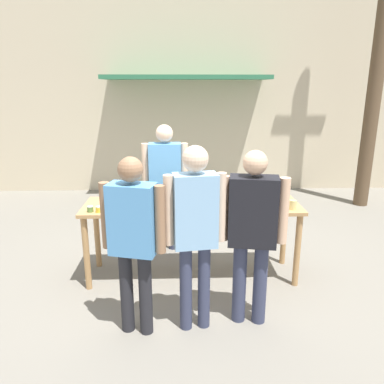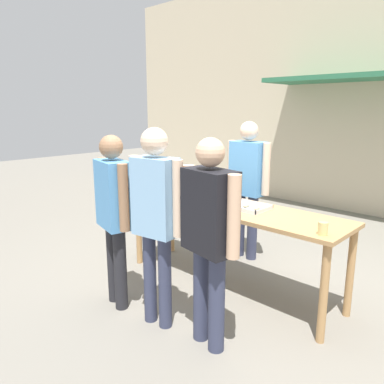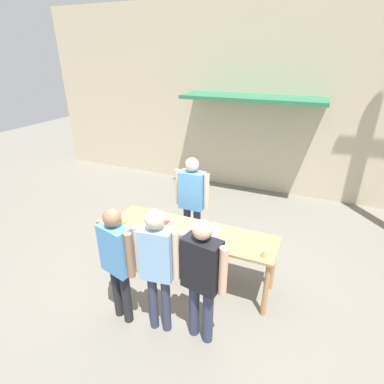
{
  "view_description": "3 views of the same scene",
  "coord_description": "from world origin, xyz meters",
  "views": [
    {
      "loc": [
        -0.14,
        -4.15,
        2.25
      ],
      "look_at": [
        0.0,
        0.0,
        1.06
      ],
      "focal_mm": 35.0,
      "sensor_mm": 36.0,
      "label": 1
    },
    {
      "loc": [
        2.32,
        -3.04,
        1.92
      ],
      "look_at": [
        -0.58,
        0.03,
        0.96
      ],
      "focal_mm": 35.0,
      "sensor_mm": 36.0,
      "label": 2
    },
    {
      "loc": [
        1.5,
        -3.49,
        3.3
      ],
      "look_at": [
        -0.34,
        0.8,
        1.14
      ],
      "focal_mm": 28.0,
      "sensor_mm": 36.0,
      "label": 3
    }
  ],
  "objects": [
    {
      "name": "ground_plane",
      "position": [
        0.0,
        0.0,
        0.0
      ],
      "size": [
        24.0,
        24.0,
        0.0
      ],
      "primitive_type": "plane",
      "color": "slate"
    },
    {
      "name": "building_facade_back",
      "position": [
        0.0,
        3.98,
        2.26
      ],
      "size": [
        12.0,
        1.11,
        4.5
      ],
      "color": "beige",
      "rests_on": "ground"
    },
    {
      "name": "serving_table",
      "position": [
        0.0,
        0.0,
        0.8
      ],
      "size": [
        2.52,
        0.69,
        0.91
      ],
      "color": "tan",
      "rests_on": "ground"
    },
    {
      "name": "food_tray_sausages",
      "position": [
        -0.57,
        0.03,
        0.93
      ],
      "size": [
        0.42,
        0.25,
        0.04
      ],
      "color": "silver",
      "rests_on": "serving_table"
    },
    {
      "name": "food_tray_buns",
      "position": [
        0.18,
        0.03,
        0.93
      ],
      "size": [
        0.46,
        0.32,
        0.05
      ],
      "color": "silver",
      "rests_on": "serving_table"
    },
    {
      "name": "condiment_jar_mustard",
      "position": [
        -1.12,
        -0.23,
        0.94
      ],
      "size": [
        0.07,
        0.07,
        0.07
      ],
      "color": "#567A38",
      "rests_on": "serving_table"
    },
    {
      "name": "condiment_jar_ketchup",
      "position": [
        -1.03,
        -0.24,
        0.94
      ],
      "size": [
        0.07,
        0.07,
        0.07
      ],
      "color": "gold",
      "rests_on": "serving_table"
    },
    {
      "name": "beer_cup",
      "position": [
        1.12,
        -0.23,
        0.97
      ],
      "size": [
        0.08,
        0.08,
        0.11
      ],
      "color": "#DBC67A",
      "rests_on": "serving_table"
    },
    {
      "name": "person_server_behind_table",
      "position": [
        -0.34,
        0.8,
        1.05
      ],
      "size": [
        0.62,
        0.24,
        1.76
      ],
      "rotation": [
        0.0,
        0.0,
        0.02
      ],
      "color": "#333851",
      "rests_on": "ground"
    },
    {
      "name": "person_customer_holding_hotdog",
      "position": [
        -0.55,
        -1.07,
        1.0
      ],
      "size": [
        0.58,
        0.32,
        1.68
      ],
      "rotation": [
        0.0,
        0.0,
        2.9
      ],
      "color": "#232328",
      "rests_on": "ground"
    },
    {
      "name": "person_customer_with_cup",
      "position": [
        0.53,
        -0.94,
        1.01
      ],
      "size": [
        0.63,
        0.31,
        1.71
      ],
      "rotation": [
        0.0,
        0.0,
        2.97
      ],
      "color": "#333851",
      "rests_on": "ground"
    },
    {
      "name": "person_customer_waiting_in_line",
      "position": [
        -0.01,
        -1.02,
        1.07
      ],
      "size": [
        0.55,
        0.27,
        1.76
      ],
      "rotation": [
        0.0,
        0.0,
        3.29
      ],
      "color": "#333851",
      "rests_on": "ground"
    }
  ]
}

